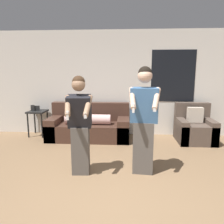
% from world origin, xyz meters
% --- Properties ---
extents(ground_plane, '(14.00, 14.00, 0.00)m').
position_xyz_m(ground_plane, '(0.00, 0.00, 0.00)').
color(ground_plane, '#846647').
extents(wall_back, '(6.93, 0.07, 2.70)m').
position_xyz_m(wall_back, '(0.02, 3.30, 1.35)').
color(wall_back, silver).
rests_on(wall_back, ground_plane).
extents(couch, '(2.00, 0.89, 0.88)m').
position_xyz_m(couch, '(-0.77, 2.83, 0.31)').
color(couch, '#472D23').
rests_on(couch, ground_plane).
extents(armchair, '(0.83, 0.84, 0.90)m').
position_xyz_m(armchair, '(1.80, 2.76, 0.31)').
color(armchair, brown).
rests_on(armchair, ground_plane).
extents(side_table, '(0.44, 0.50, 0.81)m').
position_xyz_m(side_table, '(-2.15, 2.99, 0.55)').
color(side_table, black).
rests_on(side_table, ground_plane).
extents(person_left, '(0.43, 0.51, 1.60)m').
position_xyz_m(person_left, '(-0.58, 0.90, 0.82)').
color(person_left, '#56514C').
rests_on(person_left, ground_plane).
extents(person_right, '(0.50, 0.49, 1.74)m').
position_xyz_m(person_right, '(0.44, 1.01, 0.89)').
color(person_right, '#56514C').
rests_on(person_right, ground_plane).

